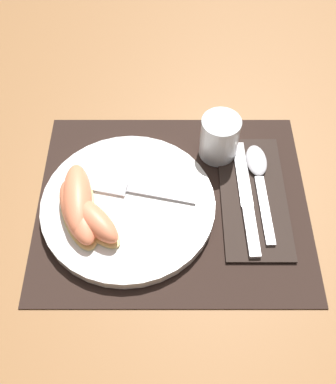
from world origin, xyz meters
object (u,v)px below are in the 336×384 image
citrus_wedge_0 (76,200)px  plate (127,205)px  knife (245,198)px  citrus_wedge_1 (76,212)px  spoon (257,173)px  juice_glass (218,139)px  citrus_wedge_2 (92,220)px  fork (130,191)px

citrus_wedge_0 → plate: bearing=4.7°
knife → citrus_wedge_1: (-0.25, -0.04, 0.02)m
spoon → citrus_wedge_1: (-0.28, -0.09, 0.02)m
plate → citrus_wedge_0: bearing=-175.3°
citrus_wedge_1 → knife: bearing=8.8°
juice_glass → citrus_wedge_2: 0.24m
knife → juice_glass: bearing=111.6°
knife → citrus_wedge_0: (-0.25, -0.02, 0.03)m
citrus_wedge_0 → spoon: bearing=13.6°
plate → juice_glass: 0.18m
spoon → citrus_wedge_0: bearing=-166.4°
plate → fork: fork is taller
spoon → citrus_wedge_2: size_ratio=1.81×
fork → citrus_wedge_2: (-0.05, -0.06, 0.01)m
knife → fork: bearing=177.7°
spoon → citrus_wedge_2: 0.27m
knife → citrus_wedge_2: bearing=-166.9°
plate → knife: (0.18, 0.01, -0.00)m
fork → citrus_wedge_2: citrus_wedge_2 is taller
plate → citrus_wedge_0: citrus_wedge_0 is taller
citrus_wedge_0 → citrus_wedge_2: size_ratio=1.30×
plate → spoon: size_ratio=1.42×
juice_glass → citrus_wedge_0: 0.25m
knife → citrus_wedge_0: size_ratio=1.59×
fork → citrus_wedge_0: citrus_wedge_0 is taller
fork → citrus_wedge_0: 0.08m
citrus_wedge_1 → citrus_wedge_0: bearing=95.2°
plate → juice_glass: bearing=37.4°
citrus_wedge_0 → citrus_wedge_1: size_ratio=1.02×
plate → juice_glass: size_ratio=3.48×
plate → citrus_wedge_0: (-0.07, -0.01, 0.02)m
juice_glass → fork: size_ratio=0.43×
spoon → citrus_wedge_0: 0.29m
citrus_wedge_1 → citrus_wedge_2: 0.03m
juice_glass → citrus_wedge_0: bearing=-151.8°
knife → citrus_wedge_0: bearing=-175.7°
plate → citrus_wedge_2: (-0.05, -0.04, 0.02)m
citrus_wedge_2 → spoon: bearing=21.9°
juice_glass → spoon: 0.08m
plate → spoon: bearing=16.6°
plate → citrus_wedge_1: size_ratio=2.03×
spoon → citrus_wedge_1: bearing=-162.5°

